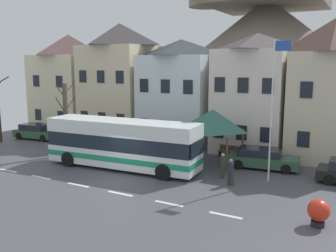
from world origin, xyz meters
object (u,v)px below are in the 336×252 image
Objects in this scene: parked_car_02 at (37,132)px; pedestrian_01 at (231,172)px; townhouse_01 at (120,81)px; townhouse_04 at (332,91)px; public_bench at (229,151)px; townhouse_00 at (70,83)px; parked_car_01 at (263,158)px; transit_bus at (122,144)px; townhouse_02 at (181,92)px; bare_tree_00 at (66,119)px; pedestrian_00 at (223,164)px; flagpole at (273,103)px; harbour_buoy at (319,211)px; townhouse_03 at (255,92)px; bus_shelter at (213,120)px; parked_car_00 at (98,139)px; hilltop_castle at (265,54)px.

pedestrian_01 is at bearing -17.64° from parked_car_02.
townhouse_04 is (18.70, -0.37, -0.28)m from townhouse_01.
public_bench is (-2.25, 6.12, -0.34)m from pedestrian_01.
townhouse_00 is 6.59m from townhouse_01.
transit_bus is at bearing -158.14° from parked_car_01.
bare_tree_00 is at bearing -123.12° from townhouse_02.
townhouse_04 is 10.30m from pedestrian_00.
pedestrian_01 is 0.19× the size of flagpole.
harbour_buoy is (6.01, -4.45, -0.20)m from pedestrian_00.
townhouse_03 reaches higher than parked_car_02.
townhouse_00 is 1.06× the size of townhouse_03.
parked_car_02 is (-12.75, 4.13, -0.96)m from transit_bus.
parked_car_01 is (2.10, -5.25, -3.99)m from townhouse_03.
pedestrian_00 is at bearing 1.38° from bare_tree_00.
pedestrian_01 is at bearing -69.83° from public_bench.
transit_bus is at bearing -122.08° from townhouse_03.
townhouse_03 is 1.12× the size of flagpole.
bare_tree_00 is (-15.13, -1.05, -1.91)m from flagpole.
public_bench is (18.73, -3.29, -4.47)m from townhouse_00.
pedestrian_01 is (20.98, -9.42, -4.12)m from townhouse_00.
bus_shelter is at bearing 137.71° from harbour_buoy.
transit_bus is at bearing -53.85° from townhouse_01.
parked_car_00 is at bearing -155.13° from townhouse_03.
pedestrian_00 is 4.75m from flagpole.
transit_bus is (-6.14, -9.79, -3.02)m from townhouse_03.
pedestrian_00 is (4.77, -27.83, -7.23)m from hilltop_castle.
harbour_buoy is at bearing -25.58° from parked_car_00.
pedestrian_01 is 1.29× the size of harbour_buoy.
townhouse_02 is at bearing 142.70° from flagpole.
townhouse_03 is 5.57m from public_bench.
parked_car_00 is at bearing 88.17° from bare_tree_00.
pedestrian_01 is at bearing -135.00° from flagpole.
parked_car_02 is 3.68× the size of harbour_buoy.
flagpole reaches higher than pedestrian_01.
transit_bus is at bearing 165.38° from harbour_buoy.
transit_bus is at bearing -93.78° from hilltop_castle.
parked_car_02 is at bearing -173.44° from public_bench.
townhouse_02 is 7.48× the size of harbour_buoy.
harbour_buoy is at bearing -44.05° from townhouse_02.
hilltop_castle reaches higher than townhouse_03.
parked_car_00 is 11.12m from public_bench.
parked_car_01 is at bearing -75.48° from hilltop_castle.
parked_car_02 is 2.82× the size of pedestrian_00.
townhouse_00 reaches higher than parked_car_02.
transit_bus reaches higher than parked_car_01.
townhouse_03 reaches higher than bare_tree_00.
townhouse_01 reaches higher than transit_bus.
bus_shelter is 2.48× the size of public_bench.
parked_car_00 is (1.19, -5.06, -4.69)m from townhouse_01.
pedestrian_00 is 1.01× the size of public_bench.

